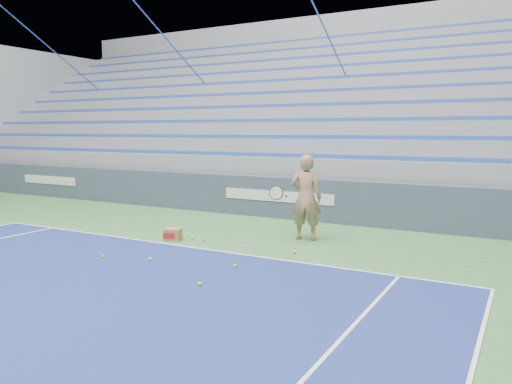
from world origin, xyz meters
TOP-DOWN VIEW (x-y plane):
  - sponsor_barrier at (0.00, 15.88)m, footprint 30.00×0.32m
  - bleachers at (0.00, 21.60)m, footprint 31.00×9.15m
  - tennis_player at (1.69, 13.70)m, footprint 0.98×0.90m
  - ball_box at (-0.77, 12.26)m, footprint 0.39×0.34m
  - tennis_ball_0 at (-0.92, 10.42)m, footprint 0.07×0.07m
  - tennis_ball_1 at (-0.46, 12.54)m, footprint 0.07×0.07m
  - tennis_ball_2 at (-0.15, 12.52)m, footprint 0.07×0.07m
  - tennis_ball_3 at (1.59, 9.93)m, footprint 0.07×0.07m
  - tennis_ball_4 at (1.54, 11.05)m, footprint 0.07×0.07m
  - tennis_ball_5 at (2.01, 12.46)m, footprint 0.07×0.07m
  - tennis_ball_6 at (-0.05, 10.71)m, footprint 0.07×0.07m

SIDE VIEW (x-z plane):
  - tennis_ball_0 at x=-0.92m, z-range 0.00..0.07m
  - tennis_ball_1 at x=-0.46m, z-range 0.00..0.07m
  - tennis_ball_2 at x=-0.15m, z-range 0.00..0.07m
  - tennis_ball_3 at x=1.59m, z-range 0.00..0.07m
  - tennis_ball_4 at x=1.54m, z-range 0.00..0.07m
  - tennis_ball_5 at x=2.01m, z-range 0.00..0.07m
  - tennis_ball_6 at x=-0.05m, z-range 0.00..0.07m
  - ball_box at x=-0.77m, z-range 0.00..0.26m
  - sponsor_barrier at x=0.00m, z-range 0.00..1.10m
  - tennis_player at x=1.69m, z-range 0.00..1.84m
  - bleachers at x=0.00m, z-range -1.29..6.01m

